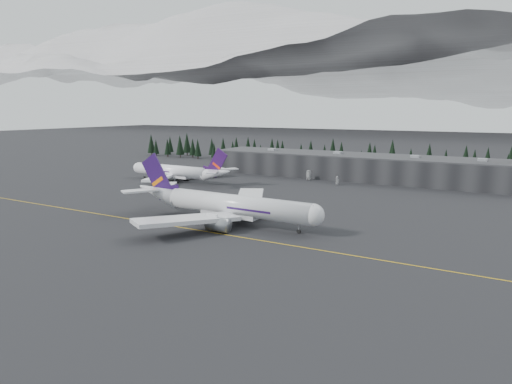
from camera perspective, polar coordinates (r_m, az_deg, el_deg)
The scene contains 9 objects.
ground at distance 136.79m, azimuth -4.23°, elevation -5.01°, with size 1400.00×1400.00×0.00m, color black.
taxiline at distance 135.21m, azimuth -4.71°, elevation -5.20°, with size 400.00×0.40×0.02m, color gold.
terminal at distance 247.20m, azimuth 12.34°, elevation 3.15°, with size 160.00×30.00×12.60m.
treeline at distance 282.31m, azimuth 14.67°, elevation 4.16°, with size 360.00×20.00×15.00m, color black.
mountain_ridge at distance 1111.83m, azimuth 26.51°, elevation 7.37°, with size 4400.00×900.00×420.00m, color white, non-canonical shape.
jet_main at distance 147.53m, azimuth -4.25°, elevation -1.50°, with size 71.71×66.21×21.09m.
jet_parked at distance 232.42m, azimuth -9.65°, elevation 2.52°, with size 62.47×57.63×18.36m.
gse_vehicle_a at distance 237.50m, azimuth 6.60°, elevation 1.67°, with size 2.37×5.14×1.43m, color silver.
gse_vehicle_b at distance 223.39m, azimuth 10.15°, elevation 1.04°, with size 1.70×4.23×1.44m, color silver.
Camera 1 is at (74.77, -108.73, 36.04)m, focal length 32.00 mm.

